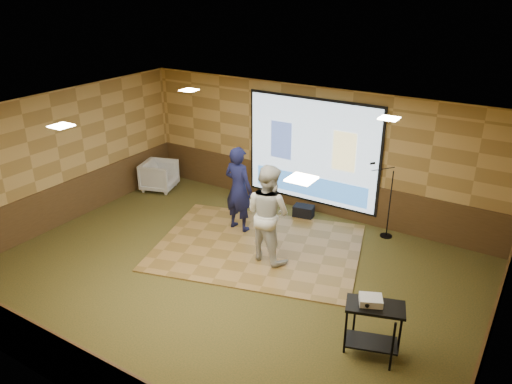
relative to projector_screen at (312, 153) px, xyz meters
The scene contains 19 objects.
ground 3.74m from the projector_screen, 90.00° to the right, with size 9.00×9.00×0.00m, color #2F3518.
room_shell 3.49m from the projector_screen, 90.00° to the right, with size 9.04×7.04×3.02m.
wainscot_back 1.00m from the projector_screen, 90.00° to the left, with size 9.00×0.04×0.95m, color #432E16.
wainscot_front 6.99m from the projector_screen, 90.00° to the right, with size 9.00×0.04×0.95m, color #432E16.
wainscot_left 5.73m from the projector_screen, 142.51° to the right, with size 0.04×7.00×0.95m, color #432E16.
wainscot_right 5.73m from the projector_screen, 37.49° to the right, with size 0.04×7.00×0.95m, color #432E16.
projector_screen is the anchor object (origin of this frame).
downlight_nw 3.12m from the projector_screen, 143.35° to the right, with size 0.32×0.32×0.02m, color beige.
downlight_ne 3.12m from the projector_screen, 36.65° to the right, with size 0.32×0.32×0.02m, color beige.
downlight_sw 5.61m from the projector_screen, 114.02° to the right, with size 0.32×0.32×0.02m, color beige.
downlight_se 5.61m from the projector_screen, 65.98° to the right, with size 0.32×0.32×0.02m, color beige.
dance_floor 2.63m from the projector_screen, 92.61° to the right, with size 4.14×3.16×0.03m, color olive.
player_left 2.00m from the projector_screen, 117.32° to the right, with size 0.70×0.46×1.91m, color #14163E.
player_right 2.55m from the projector_screen, 83.14° to the right, with size 0.96×0.75×1.98m, color beige.
av_table 5.12m from the projector_screen, 53.25° to the right, with size 0.84×0.44×0.88m.
projector 5.02m from the projector_screen, 53.95° to the right, with size 0.32×0.27×0.11m, color white.
mic_stand 2.21m from the projector_screen, ahead, with size 0.65×0.26×1.65m.
banquet_chair 4.21m from the projector_screen, 166.98° to the right, with size 0.82×0.84×0.77m, color gray.
duffel_bag 1.39m from the projector_screen, 83.15° to the right, with size 0.46×0.31×0.29m, color black.
Camera 1 is at (4.68, -6.53, 5.21)m, focal length 35.00 mm.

